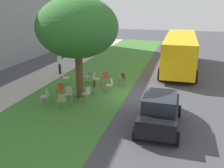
# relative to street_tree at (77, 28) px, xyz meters

# --- Properties ---
(ground) EXTENTS (80.00, 80.00, 0.00)m
(ground) POSITION_rel_street_tree_xyz_m (1.22, -2.96, -4.20)
(ground) COLOR #424247
(grass_verge) EXTENTS (48.00, 6.00, 0.01)m
(grass_verge) POSITION_rel_street_tree_xyz_m (1.22, 0.24, -4.20)
(grass_verge) COLOR #3D752D
(grass_verge) RESTS_ON ground
(sidewalk_strip) EXTENTS (48.00, 2.80, 0.01)m
(sidewalk_strip) POSITION_rel_street_tree_xyz_m (1.22, 4.64, -4.20)
(sidewalk_strip) COLOR #ADA89E
(sidewalk_strip) RESTS_ON ground
(street_tree) EXTENTS (4.70, 4.70, 5.96)m
(street_tree) POSITION_rel_street_tree_xyz_m (0.00, 0.00, 0.00)
(street_tree) COLOR brown
(street_tree) RESTS_ON ground
(chair_0) EXTENTS (0.49, 0.50, 0.88)m
(chair_0) POSITION_rel_street_tree_xyz_m (-1.56, 1.47, -3.68)
(chair_0) COLOR #ADA393
(chair_0) RESTS_ON ground
(chair_1) EXTENTS (0.52, 0.51, 0.88)m
(chair_1) POSITION_rel_street_tree_xyz_m (-0.35, 1.19, -3.68)
(chair_1) COLOR #C64C1E
(chair_1) RESTS_ON ground
(chair_2) EXTENTS (0.49, 0.49, 0.88)m
(chair_2) POSITION_rel_street_tree_xyz_m (-0.54, -0.66, -3.68)
(chair_2) COLOR #ADA393
(chair_2) RESTS_ON ground
(chair_3) EXTENTS (0.46, 0.46, 0.88)m
(chair_3) POSITION_rel_street_tree_xyz_m (1.40, -1.52, -3.68)
(chair_3) COLOR beige
(chair_3) RESTS_ON ground
(chair_4) EXTENTS (0.59, 0.59, 0.88)m
(chair_4) POSITION_rel_street_tree_xyz_m (2.92, -0.70, -3.68)
(chair_4) COLOR #B7332D
(chair_4) RESTS_ON ground
(chair_5) EXTENTS (0.59, 0.59, 0.88)m
(chair_5) POSITION_rel_street_tree_xyz_m (-1.94, 0.28, -3.68)
(chair_5) COLOR olive
(chair_5) RESTS_ON ground
(chair_6) EXTENTS (0.51, 0.50, 0.88)m
(chair_6) POSITION_rel_street_tree_xyz_m (-0.76, 0.40, -3.68)
(chair_6) COLOR #ADA393
(chair_6) RESTS_ON ground
(chair_7) EXTENTS (0.58, 0.58, 0.88)m
(chair_7) POSITION_rel_street_tree_xyz_m (2.84, 0.57, -3.68)
(chair_7) COLOR #ADA393
(chair_7) RESTS_ON ground
(chair_8) EXTENTS (0.42, 0.43, 0.88)m
(chair_8) POSITION_rel_street_tree_xyz_m (2.50, -0.12, -3.68)
(chair_8) COLOR #ADA393
(chair_8) RESTS_ON ground
(chair_9) EXTENTS (0.59, 0.59, 0.88)m
(chair_9) POSITION_rel_street_tree_xyz_m (0.84, -0.74, -3.68)
(chair_9) COLOR brown
(chair_9) RESTS_ON ground
(chair_10) EXTENTS (0.58, 0.58, 0.88)m
(chair_10) POSITION_rel_street_tree_xyz_m (2.88, -1.97, -3.68)
(chair_10) COLOR brown
(chair_10) RESTS_ON ground
(chair_11) EXTENTS (0.54, 0.54, 0.88)m
(chair_11) POSITION_rel_street_tree_xyz_m (2.14, 2.07, -3.68)
(chair_11) COLOR beige
(chair_11) RESTS_ON ground
(parked_car) EXTENTS (3.70, 1.92, 1.65)m
(parked_car) POSITION_rel_street_tree_xyz_m (-2.65, -5.07, -3.36)
(parked_car) COLOR black
(parked_car) RESTS_ON ground
(school_bus) EXTENTS (10.40, 2.80, 2.88)m
(school_bus) POSITION_rel_street_tree_xyz_m (8.81, -5.67, -2.44)
(school_bus) COLOR yellow
(school_bus) RESTS_ON ground
(pedestrian_1) EXTENTS (0.38, 0.24, 1.69)m
(pedestrian_1) POSITION_rel_street_tree_xyz_m (4.38, 3.63, -3.27)
(pedestrian_1) COLOR black
(pedestrian_1) RESTS_ON ground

